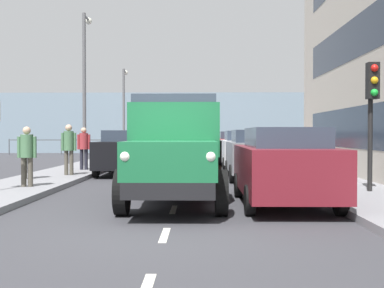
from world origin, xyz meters
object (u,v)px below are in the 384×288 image
car_white_kerbside_2 (241,149)px  car_black_oppositeside_0 (124,152)px  car_maroon_kerbside_near (283,165)px  traffic_light_near (372,98)px  pedestrian_couple_a (84,145)px  pedestrian_with_bag (69,145)px  truck_vintage_green (175,152)px  car_red_kerbside_3 (232,146)px  lamp_post_promenade (85,76)px  lamp_post_far (124,103)px  pedestrian_near_railing (27,149)px  car_grey_kerbside_1 (253,154)px  pedestrian_strolling (27,151)px

car_white_kerbside_2 → car_black_oppositeside_0: bearing=30.4°
car_maroon_kerbside_near → traffic_light_near: bearing=-150.7°
car_white_kerbside_2 → pedestrian_couple_a: 6.91m
pedestrian_with_bag → traffic_light_near: size_ratio=0.55×
car_black_oppositeside_0 → pedestrian_with_bag: bearing=50.9°
truck_vintage_green → car_black_oppositeside_0: (2.40, -8.06, -0.28)m
traffic_light_near → car_red_kerbside_3: bearing=-81.2°
car_black_oppositeside_0 → lamp_post_promenade: 5.04m
car_maroon_kerbside_near → pedestrian_with_bag: size_ratio=2.47×
lamp_post_promenade → pedestrian_with_bag: bearing=97.1°
car_maroon_kerbside_near → car_black_oppositeside_0: bearing=-59.2°
pedestrian_couple_a → traffic_light_near: (-8.93, 7.15, 1.33)m
car_red_kerbside_3 → traffic_light_near: traffic_light_near is taller
lamp_post_far → pedestrian_near_railing: bearing=89.0°
car_white_kerbside_2 → car_grey_kerbside_1: bearing=90.0°
pedestrian_with_bag → car_maroon_kerbside_near: bearing=136.8°
pedestrian_near_railing → pedestrian_couple_a: pedestrian_couple_a is taller
pedestrian_with_bag → lamp_post_promenade: bearing=-82.9°
lamp_post_promenade → car_red_kerbside_3: bearing=-140.0°
car_maroon_kerbside_near → lamp_post_far: 23.29m
pedestrian_couple_a → lamp_post_far: (0.51, -13.53, 2.54)m
pedestrian_with_bag → lamp_post_far: bearing=-87.9°
car_maroon_kerbside_near → pedestrian_couple_a: 10.71m
pedestrian_with_bag → pedestrian_strolling: bearing=88.1°
pedestrian_strolling → lamp_post_promenade: (0.51, -8.76, 3.11)m
pedestrian_strolling → lamp_post_far: lamp_post_far is taller
car_white_kerbside_2 → lamp_post_promenade: size_ratio=0.64×
truck_vintage_green → pedestrian_with_bag: truck_vintage_green is taller
truck_vintage_green → traffic_light_near: traffic_light_near is taller
traffic_light_near → truck_vintage_green: bearing=16.1°
pedestrian_with_bag → pedestrian_couple_a: 2.49m
car_grey_kerbside_1 → car_black_oppositeside_0: (4.79, -2.07, 0.00)m
car_maroon_kerbside_near → lamp_post_far: size_ratio=0.75×
pedestrian_couple_a → lamp_post_promenade: 4.04m
car_maroon_kerbside_near → truck_vintage_green: bearing=0.7°
pedestrian_near_railing → lamp_post_far: bearing=-91.0°
pedestrian_with_bag → lamp_post_promenade: lamp_post_promenade is taller
pedestrian_couple_a → car_red_kerbside_3: bearing=-127.4°
lamp_post_promenade → car_black_oppositeside_0: bearing=126.6°
traffic_light_near → car_black_oppositeside_0: bearing=-42.7°
car_white_kerbside_2 → car_red_kerbside_3: size_ratio=1.10×
car_maroon_kerbside_near → pedestrian_with_bag: pedestrian_with_bag is taller
car_maroon_kerbside_near → traffic_light_near: 3.20m
car_grey_kerbside_1 → lamp_post_promenade: bearing=-36.0°
truck_vintage_green → traffic_light_near: (-4.82, -1.39, 1.29)m
pedestrian_couple_a → pedestrian_near_railing: bearing=78.3°
car_red_kerbside_3 → pedestrian_strolling: (6.54, 14.68, 0.22)m
car_black_oppositeside_0 → lamp_post_far: 14.45m
car_maroon_kerbside_near → pedestrian_with_bag: bearing=-43.2°
lamp_post_far → pedestrian_with_bag: bearing=92.1°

